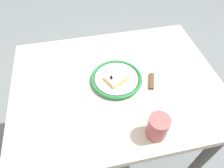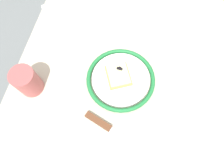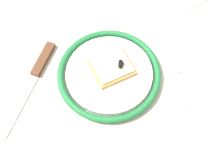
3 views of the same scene
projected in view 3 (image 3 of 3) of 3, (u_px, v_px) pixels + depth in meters
ground_plane at (111, 145)px, 1.27m from camera, size 6.00×6.00×0.00m
dining_table at (110, 90)px, 0.73m from camera, size 0.93×0.71×0.71m
plate at (107, 74)px, 0.62m from camera, size 0.23×0.23×0.02m
pizza_slice_near at (112, 67)px, 0.61m from camera, size 0.11×0.10×0.03m
knife at (37, 71)px, 0.63m from camera, size 0.10×0.23×0.01m
fork at (179, 71)px, 0.63m from camera, size 0.04×0.20×0.00m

